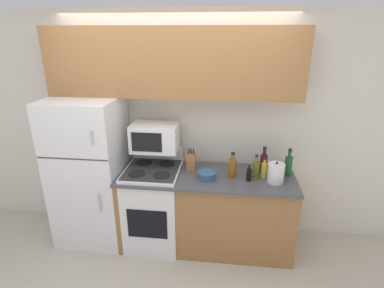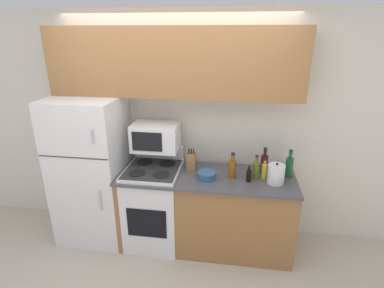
{
  "view_description": "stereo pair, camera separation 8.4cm",
  "coord_description": "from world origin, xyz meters",
  "px_view_note": "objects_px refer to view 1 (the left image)",
  "views": [
    {
      "loc": [
        0.56,
        -2.55,
        2.32
      ],
      "look_at": [
        0.23,
        0.29,
        1.24
      ],
      "focal_mm": 28.0,
      "sensor_mm": 36.0,
      "label": 1
    },
    {
      "loc": [
        0.65,
        -2.54,
        2.32
      ],
      "look_at": [
        0.23,
        0.29,
        1.24
      ],
      "focal_mm": 28.0,
      "sensor_mm": 36.0,
      "label": 2
    }
  ],
  "objects_px": {
    "knife_block": "(191,161)",
    "bottle_wine_green": "(288,165)",
    "refrigerator": "(91,172)",
    "bottle_wine_red": "(264,163)",
    "stove": "(154,205)",
    "kettle": "(276,173)",
    "bottle_soy_sauce": "(249,174)",
    "bottle_olive_oil": "(256,169)",
    "bowl": "(207,175)",
    "bottle_cooking_spray": "(264,170)",
    "microwave": "(155,137)",
    "bottle_whiskey": "(232,168)"
  },
  "relations": [
    {
      "from": "microwave",
      "to": "bottle_whiskey",
      "type": "xyz_separation_m",
      "value": [
        0.85,
        -0.17,
        -0.24
      ]
    },
    {
      "from": "microwave",
      "to": "bottle_whiskey",
      "type": "height_order",
      "value": "microwave"
    },
    {
      "from": "bottle_whiskey",
      "to": "kettle",
      "type": "relative_size",
      "value": 1.26
    },
    {
      "from": "bottle_whiskey",
      "to": "bottle_cooking_spray",
      "type": "distance_m",
      "value": 0.33
    },
    {
      "from": "knife_block",
      "to": "bottle_olive_oil",
      "type": "bearing_deg",
      "value": -9.55
    },
    {
      "from": "bottle_wine_red",
      "to": "bottle_soy_sauce",
      "type": "relative_size",
      "value": 1.67
    },
    {
      "from": "microwave",
      "to": "bottle_soy_sauce",
      "type": "height_order",
      "value": "microwave"
    },
    {
      "from": "bottle_soy_sauce",
      "to": "refrigerator",
      "type": "bearing_deg",
      "value": 176.22
    },
    {
      "from": "stove",
      "to": "microwave",
      "type": "xyz_separation_m",
      "value": [
        0.01,
        0.14,
        0.76
      ]
    },
    {
      "from": "bottle_cooking_spray",
      "to": "bottle_wine_green",
      "type": "height_order",
      "value": "bottle_wine_green"
    },
    {
      "from": "stove",
      "to": "kettle",
      "type": "distance_m",
      "value": 1.39
    },
    {
      "from": "knife_block",
      "to": "bottle_wine_red",
      "type": "relative_size",
      "value": 0.84
    },
    {
      "from": "microwave",
      "to": "knife_block",
      "type": "height_order",
      "value": "microwave"
    },
    {
      "from": "stove",
      "to": "kettle",
      "type": "xyz_separation_m",
      "value": [
        1.29,
        -0.08,
        0.51
      ]
    },
    {
      "from": "bottle_wine_red",
      "to": "kettle",
      "type": "bearing_deg",
      "value": -61.53
    },
    {
      "from": "refrigerator",
      "to": "kettle",
      "type": "relative_size",
      "value": 7.53
    },
    {
      "from": "microwave",
      "to": "bottle_wine_red",
      "type": "xyz_separation_m",
      "value": [
        1.18,
        -0.03,
        -0.23
      ]
    },
    {
      "from": "bottle_cooking_spray",
      "to": "bottle_wine_green",
      "type": "distance_m",
      "value": 0.27
    },
    {
      "from": "refrigerator",
      "to": "stove",
      "type": "relative_size",
      "value": 1.54
    },
    {
      "from": "bottle_soy_sauce",
      "to": "kettle",
      "type": "bearing_deg",
      "value": 1.23
    },
    {
      "from": "bottle_soy_sauce",
      "to": "bottle_olive_oil",
      "type": "height_order",
      "value": "bottle_olive_oil"
    },
    {
      "from": "bottle_soy_sauce",
      "to": "bottle_olive_oil",
      "type": "xyz_separation_m",
      "value": [
        0.07,
        0.07,
        0.03
      ]
    },
    {
      "from": "bottle_cooking_spray",
      "to": "bottle_wine_green",
      "type": "relative_size",
      "value": 0.73
    },
    {
      "from": "bowl",
      "to": "bottle_wine_green",
      "type": "xyz_separation_m",
      "value": [
        0.84,
        0.17,
        0.08
      ]
    },
    {
      "from": "microwave",
      "to": "kettle",
      "type": "xyz_separation_m",
      "value": [
        1.28,
        -0.22,
        -0.25
      ]
    },
    {
      "from": "bowl",
      "to": "bottle_wine_red",
      "type": "relative_size",
      "value": 0.66
    },
    {
      "from": "bottle_soy_sauce",
      "to": "bottle_olive_oil",
      "type": "distance_m",
      "value": 0.11
    },
    {
      "from": "refrigerator",
      "to": "bottle_wine_red",
      "type": "xyz_separation_m",
      "value": [
        1.91,
        0.08,
        0.17
      ]
    },
    {
      "from": "bottle_cooking_spray",
      "to": "bottle_olive_oil",
      "type": "relative_size",
      "value": 0.85
    },
    {
      "from": "stove",
      "to": "refrigerator",
      "type": "bearing_deg",
      "value": 177.47
    },
    {
      "from": "stove",
      "to": "bottle_soy_sauce",
      "type": "xyz_separation_m",
      "value": [
        1.02,
        -0.08,
        0.48
      ]
    },
    {
      "from": "bottle_soy_sauce",
      "to": "bottle_olive_oil",
      "type": "relative_size",
      "value": 0.69
    },
    {
      "from": "bottle_whiskey",
      "to": "bottle_soy_sauce",
      "type": "height_order",
      "value": "bottle_whiskey"
    },
    {
      "from": "bowl",
      "to": "bottle_cooking_spray",
      "type": "height_order",
      "value": "bottle_cooking_spray"
    },
    {
      "from": "bowl",
      "to": "bottle_whiskey",
      "type": "xyz_separation_m",
      "value": [
        0.26,
        0.05,
        0.07
      ]
    },
    {
      "from": "bottle_wine_green",
      "to": "kettle",
      "type": "height_order",
      "value": "bottle_wine_green"
    },
    {
      "from": "bottle_soy_sauce",
      "to": "stove",
      "type": "bearing_deg",
      "value": 175.33
    },
    {
      "from": "refrigerator",
      "to": "kettle",
      "type": "bearing_deg",
      "value": -3.12
    },
    {
      "from": "stove",
      "to": "microwave",
      "type": "height_order",
      "value": "microwave"
    },
    {
      "from": "knife_block",
      "to": "bottle_wine_green",
      "type": "xyz_separation_m",
      "value": [
        1.03,
        -0.02,
        0.02
      ]
    },
    {
      "from": "bowl",
      "to": "bottle_soy_sauce",
      "type": "height_order",
      "value": "bottle_soy_sauce"
    },
    {
      "from": "bottle_wine_green",
      "to": "kettle",
      "type": "xyz_separation_m",
      "value": [
        -0.15,
        -0.16,
        -0.02
      ]
    },
    {
      "from": "stove",
      "to": "bowl",
      "type": "relative_size",
      "value": 5.48
    },
    {
      "from": "bowl",
      "to": "microwave",
      "type": "bearing_deg",
      "value": 158.81
    },
    {
      "from": "bottle_wine_red",
      "to": "bowl",
      "type": "bearing_deg",
      "value": -161.53
    },
    {
      "from": "bowl",
      "to": "bottle_soy_sauce",
      "type": "relative_size",
      "value": 1.1
    },
    {
      "from": "stove",
      "to": "bottle_wine_green",
      "type": "xyz_separation_m",
      "value": [
        1.44,
        0.09,
        0.53
      ]
    },
    {
      "from": "bottle_wine_red",
      "to": "bottle_olive_oil",
      "type": "relative_size",
      "value": 1.15
    },
    {
      "from": "bottle_whiskey",
      "to": "kettle",
      "type": "bearing_deg",
      "value": -6.28
    },
    {
      "from": "refrigerator",
      "to": "stove",
      "type": "xyz_separation_m",
      "value": [
        0.73,
        -0.03,
        -0.36
      ]
    }
  ]
}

